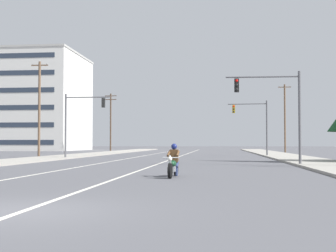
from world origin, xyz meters
TOP-DOWN VIEW (x-y plane):
  - ground_plane at (0.00, 0.00)m, footprint 400.00×400.00m
  - lane_stripe_center at (0.13, 45.00)m, footprint 0.16×100.00m
  - lane_stripe_left at (-4.21, 45.00)m, footprint 0.16×100.00m
  - sidewalk_kerb_right at (11.55, 40.00)m, footprint 4.40×110.00m
  - sidewalk_kerb_left at (-11.55, 40.00)m, footprint 4.40×110.00m
  - motorcycle_with_rider at (2.41, 10.40)m, footprint 0.70×2.19m
  - traffic_signal_near_right at (8.28, 21.16)m, footprint 4.88×0.43m
  - traffic_signal_near_left at (-8.90, 33.21)m, footprint 4.48×0.40m
  - traffic_signal_mid_right at (8.53, 42.40)m, footprint 4.36×0.47m
  - utility_pole_left_near at (-14.76, 38.15)m, footprint 1.86×0.26m
  - utility_pole_right_far at (14.42, 61.50)m, footprint 1.91×0.26m
  - utility_pole_left_far at (-14.33, 69.58)m, footprint 2.06×0.26m
  - apartment_building_far_left_block at (-34.56, 82.07)m, footprint 21.81×20.13m

SIDE VIEW (x-z plane):
  - ground_plane at x=0.00m, z-range 0.00..0.00m
  - lane_stripe_center at x=0.13m, z-range 0.00..0.01m
  - lane_stripe_left at x=-4.21m, z-range 0.00..0.01m
  - sidewalk_kerb_right at x=11.55m, z-range 0.00..0.14m
  - sidewalk_kerb_left at x=-11.55m, z-range 0.00..0.14m
  - motorcycle_with_rider at x=2.41m, z-range -0.14..1.32m
  - traffic_signal_mid_right at x=8.53m, z-range 0.97..7.17m
  - traffic_signal_near_left at x=-8.90m, z-range 0.97..7.17m
  - traffic_signal_near_right at x=8.28m, z-range 1.00..7.20m
  - utility_pole_left_near at x=-14.76m, z-range 0.19..10.46m
  - utility_pole_right_far at x=14.42m, z-range 0.19..10.54m
  - utility_pole_left_far at x=-14.33m, z-range 0.36..10.52m
  - apartment_building_far_left_block at x=-34.56m, z-range 0.00..19.76m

